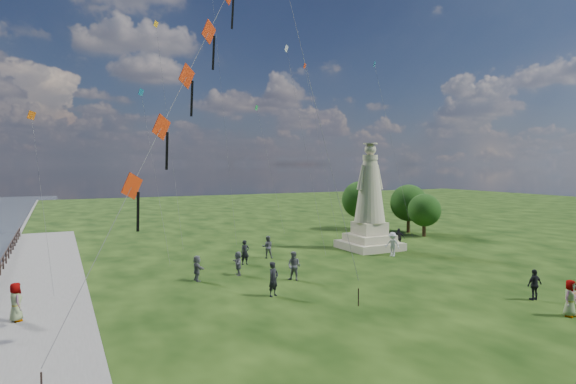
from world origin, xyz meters
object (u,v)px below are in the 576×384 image
person_6 (245,252)px  person_9 (399,238)px  person_1 (294,266)px  person_5 (197,268)px  person_11 (238,263)px  person_10 (16,304)px  person_3 (534,285)px  person_8 (392,244)px  person_4 (570,298)px  statue (370,209)px  lamppost (371,217)px  person_7 (268,247)px  person_0 (273,279)px

person_6 → person_9: (14.19, 0.79, -0.03)m
person_1 → person_5: (-5.36, 2.47, -0.11)m
person_1 → person_11: 3.86m
person_10 → person_3: bearing=-123.0°
person_6 → person_5: bearing=-147.4°
person_6 → person_3: bearing=-59.4°
person_1 → person_3: size_ratio=1.10×
person_8 → person_4: bearing=-32.1°
person_10 → person_4: bearing=-129.2°
person_1 → person_4: person_1 is taller
statue → lamppost: bearing=-111.3°
person_3 → person_7: person_7 is taller
statue → person_0: 16.55m
person_5 → person_8: size_ratio=0.84×
lamppost → person_8: bearing=-93.0°
lamppost → person_8: lamppost is taller
statue → person_4: statue is taller
statue → person_3: 16.57m
person_3 → person_4: (-0.93, -2.56, 0.05)m
person_4 → person_8: size_ratio=0.93×
person_9 → person_3: bearing=-58.6°
person_6 → person_9: size_ratio=1.04×
person_11 → person_5: bearing=-73.3°
person_8 → statue: bearing=150.1°
person_8 → lamppost: bearing=151.6°
person_7 → person_9: 11.85m
lamppost → person_0: 16.21m
lamppost → person_0: bearing=-144.0°
person_0 → person_9: person_0 is taller
statue → person_11: 14.08m
person_1 → person_9: size_ratio=1.07×
person_3 → person_6: 18.25m
lamppost → person_1: lamppost is taller
person_9 → person_7: bearing=-138.5°
person_3 → person_4: 2.72m
person_7 → person_4: bearing=132.0°
person_3 → person_5: person_3 is taller
person_1 → person_6: 5.82m
statue → person_4: 19.17m
person_5 → person_8: 15.73m
person_3 → person_10: bearing=-15.0°
person_3 → person_7: size_ratio=0.96×
person_7 → statue: bearing=-159.2°
statue → lamppost: statue is taller
statue → person_8: size_ratio=4.77×
person_5 → person_4: bearing=-140.1°
lamppost → person_3: bearing=-93.8°
lamppost → statue: bearing=69.4°
person_0 → person_9: bearing=4.0°
person_7 → person_3: bearing=137.6°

